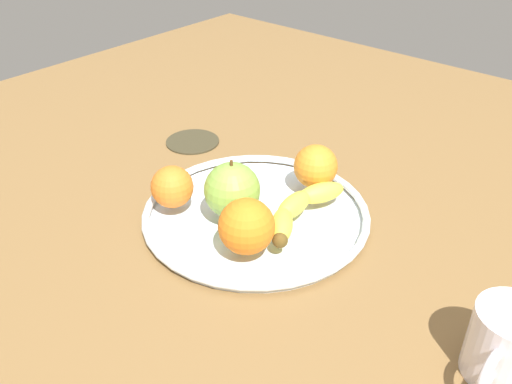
{
  "coord_description": "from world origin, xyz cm",
  "views": [
    {
      "loc": [
        51.52,
        44.28,
        48.67
      ],
      "look_at": [
        0.0,
        0.0,
        4.8
      ],
      "focal_mm": 38.29,
      "sensor_mm": 36.0,
      "label": 1
    }
  ],
  "objects_px": {
    "orange_back_left": "(172,187)",
    "banana": "(299,208)",
    "ambient_coaster": "(193,141)",
    "ambient_mug": "(506,345)",
    "orange_center": "(247,226)",
    "orange_front_right": "(316,166)",
    "fruit_bowl": "(256,213)",
    "apple": "(232,190)"
  },
  "relations": [
    {
      "from": "ambient_coaster",
      "to": "orange_front_right",
      "type": "bearing_deg",
      "value": 90.33
    },
    {
      "from": "fruit_bowl",
      "to": "ambient_mug",
      "type": "relative_size",
      "value": 2.95
    },
    {
      "from": "banana",
      "to": "orange_back_left",
      "type": "bearing_deg",
      "value": -62.86
    },
    {
      "from": "banana",
      "to": "ambient_mug",
      "type": "height_order",
      "value": "ambient_mug"
    },
    {
      "from": "fruit_bowl",
      "to": "banana",
      "type": "xyz_separation_m",
      "value": [
        -0.02,
        0.06,
        0.02
      ]
    },
    {
      "from": "apple",
      "to": "orange_front_right",
      "type": "bearing_deg",
      "value": 162.33
    },
    {
      "from": "banana",
      "to": "orange_back_left",
      "type": "height_order",
      "value": "orange_back_left"
    },
    {
      "from": "orange_front_right",
      "to": "ambient_mug",
      "type": "distance_m",
      "value": 0.39
    },
    {
      "from": "fruit_bowl",
      "to": "orange_front_right",
      "type": "xyz_separation_m",
      "value": [
        -0.11,
        0.03,
        0.04
      ]
    },
    {
      "from": "orange_center",
      "to": "ambient_coaster",
      "type": "xyz_separation_m",
      "value": [
        -0.19,
        -0.31,
        -0.05
      ]
    },
    {
      "from": "banana",
      "to": "orange_center",
      "type": "bearing_deg",
      "value": -8.08
    },
    {
      "from": "ambient_coaster",
      "to": "orange_center",
      "type": "bearing_deg",
      "value": 58.1
    },
    {
      "from": "orange_back_left",
      "to": "orange_center",
      "type": "bearing_deg",
      "value": 87.01
    },
    {
      "from": "banana",
      "to": "ambient_mug",
      "type": "distance_m",
      "value": 0.33
    },
    {
      "from": "banana",
      "to": "ambient_mug",
      "type": "bearing_deg",
      "value": 73.85
    },
    {
      "from": "fruit_bowl",
      "to": "ambient_coaster",
      "type": "height_order",
      "value": "fruit_bowl"
    },
    {
      "from": "orange_back_left",
      "to": "banana",
      "type": "bearing_deg",
      "value": 120.75
    },
    {
      "from": "fruit_bowl",
      "to": "ambient_mug",
      "type": "bearing_deg",
      "value": 82.93
    },
    {
      "from": "apple",
      "to": "ambient_coaster",
      "type": "relative_size",
      "value": 0.89
    },
    {
      "from": "banana",
      "to": "apple",
      "type": "distance_m",
      "value": 0.1
    },
    {
      "from": "banana",
      "to": "orange_front_right",
      "type": "height_order",
      "value": "orange_front_right"
    },
    {
      "from": "orange_front_right",
      "to": "ambient_coaster",
      "type": "bearing_deg",
      "value": -89.67
    },
    {
      "from": "orange_center",
      "to": "ambient_coaster",
      "type": "bearing_deg",
      "value": -121.9
    },
    {
      "from": "orange_back_left",
      "to": "fruit_bowl",
      "type": "bearing_deg",
      "value": 125.73
    },
    {
      "from": "banana",
      "to": "ambient_coaster",
      "type": "height_order",
      "value": "banana"
    },
    {
      "from": "orange_back_left",
      "to": "ambient_mug",
      "type": "distance_m",
      "value": 0.49
    },
    {
      "from": "orange_front_right",
      "to": "ambient_mug",
      "type": "relative_size",
      "value": 0.6
    },
    {
      "from": "ambient_mug",
      "to": "banana",
      "type": "bearing_deg",
      "value": -102.54
    },
    {
      "from": "orange_front_right",
      "to": "ambient_coaster",
      "type": "height_order",
      "value": "orange_front_right"
    },
    {
      "from": "ambient_mug",
      "to": "ambient_coaster",
      "type": "height_order",
      "value": "ambient_mug"
    },
    {
      "from": "fruit_bowl",
      "to": "apple",
      "type": "bearing_deg",
      "value": -29.23
    },
    {
      "from": "banana",
      "to": "ambient_coaster",
      "type": "relative_size",
      "value": 1.86
    },
    {
      "from": "orange_front_right",
      "to": "ambient_coaster",
      "type": "distance_m",
      "value": 0.29
    },
    {
      "from": "fruit_bowl",
      "to": "orange_center",
      "type": "bearing_deg",
      "value": 33.31
    },
    {
      "from": "ambient_coaster",
      "to": "ambient_mug",
      "type": "bearing_deg",
      "value": 76.12
    },
    {
      "from": "orange_front_right",
      "to": "orange_back_left",
      "type": "height_order",
      "value": "orange_front_right"
    },
    {
      "from": "ambient_mug",
      "to": "orange_center",
      "type": "bearing_deg",
      "value": -84.15
    },
    {
      "from": "fruit_bowl",
      "to": "orange_front_right",
      "type": "height_order",
      "value": "orange_front_right"
    },
    {
      "from": "orange_front_right",
      "to": "orange_back_left",
      "type": "distance_m",
      "value": 0.23
    },
    {
      "from": "orange_center",
      "to": "ambient_coaster",
      "type": "distance_m",
      "value": 0.37
    },
    {
      "from": "apple",
      "to": "ambient_coaster",
      "type": "height_order",
      "value": "apple"
    },
    {
      "from": "apple",
      "to": "ambient_mug",
      "type": "relative_size",
      "value": 0.78
    }
  ]
}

